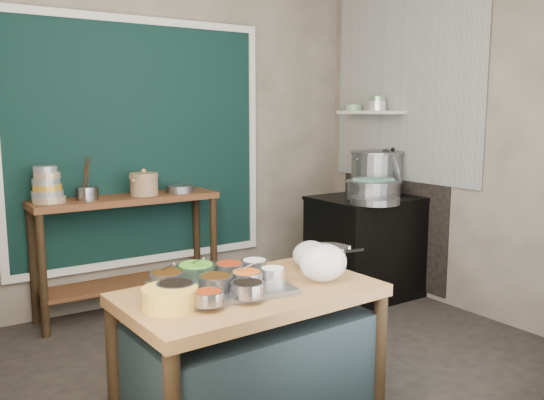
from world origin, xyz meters
TOP-DOWN VIEW (x-y plane):
  - floor at (0.00, 0.00)m, footprint 3.50×3.00m
  - back_wall at (0.00, 1.51)m, footprint 3.50×0.02m
  - right_wall at (1.76, 0.00)m, footprint 0.02×3.00m
  - curtain_panel at (-0.35, 1.47)m, footprint 2.10×0.02m
  - curtain_frame at (-0.35, 1.46)m, footprint 2.22×0.03m
  - tile_panel at (1.74, 0.55)m, footprint 0.02×1.70m
  - soot_patch at (1.74, 0.65)m, footprint 0.01×1.30m
  - wall_shelf at (1.63, 0.85)m, footprint 0.22×0.70m
  - prep_table at (-0.65, -0.75)m, footprint 1.28×0.77m
  - back_counter at (-0.55, 1.28)m, footprint 1.45×0.40m
  - stove_block at (1.35, 0.55)m, footprint 0.90×0.68m
  - stove_top at (1.35, 0.55)m, footprint 0.92×0.69m
  - condiment_tray at (-0.78, -0.70)m, footprint 0.68×0.53m
  - condiment_bowls at (-0.81, -0.69)m, footprint 0.68×0.54m
  - yellow_basin at (-1.09, -0.80)m, footprint 0.30×0.30m
  - saucepan at (-0.06, -0.63)m, footprint 0.24×0.24m
  - plastic_bag_a at (-0.27, -0.84)m, footprint 0.29×0.26m
  - plastic_bag_b at (-0.17, -0.61)m, footprint 0.23×0.21m
  - bowl_stack at (-1.13, 1.30)m, footprint 0.24×0.24m
  - utensil_cup at (-0.85, 1.28)m, footprint 0.22×0.22m
  - ceramic_crock at (-0.41, 1.25)m, footprint 0.31×0.31m
  - wide_bowl at (-0.10, 1.25)m, footprint 0.26×0.26m
  - stock_pot at (1.54, 0.66)m, footprint 0.52×0.52m
  - pot_lid at (1.59, 0.54)m, footprint 0.27×0.42m
  - steamer at (1.30, 0.44)m, footprint 0.58×0.58m
  - green_cloth at (1.30, 0.44)m, footprint 0.30×0.24m
  - shallow_pan at (1.13, 0.25)m, footprint 0.41×0.41m
  - shelf_bowl_stack at (1.63, 0.76)m, footprint 0.16×0.16m
  - shelf_bowl_green at (1.63, 1.08)m, footprint 0.19×0.19m

SIDE VIEW (x-z plane):
  - floor at x=0.00m, z-range -0.02..0.00m
  - prep_table at x=-0.65m, z-range 0.00..0.75m
  - stove_block at x=1.35m, z-range 0.00..0.85m
  - back_counter at x=-0.55m, z-range 0.00..0.95m
  - soot_patch at x=1.74m, z-range 0.05..1.35m
  - condiment_tray at x=-0.78m, z-range 0.75..0.78m
  - yellow_basin at x=-1.09m, z-range 0.75..0.85m
  - saucepan at x=-0.06m, z-range 0.75..0.86m
  - condiment_bowls at x=-0.81m, z-range 0.77..0.85m
  - plastic_bag_b at x=-0.17m, z-range 0.75..0.90m
  - plastic_bag_a at x=-0.27m, z-range 0.75..0.94m
  - stove_top at x=1.35m, z-range 0.85..0.88m
  - shallow_pan at x=1.13m, z-range 0.88..0.93m
  - steamer at x=1.30m, z-range 0.88..1.03m
  - wide_bowl at x=-0.10m, z-range 0.95..1.01m
  - utensil_cup at x=-0.85m, z-range 0.95..1.05m
  - ceramic_crock at x=-0.41m, z-range 0.95..1.11m
  - green_cloth at x=1.30m, z-range 1.03..1.06m
  - bowl_stack at x=-1.13m, z-range 0.93..1.20m
  - stock_pot at x=1.54m, z-range 0.88..1.26m
  - pot_lid at x=1.59m, z-range 0.88..1.29m
  - curtain_panel at x=-0.35m, z-range 0.40..2.30m
  - curtain_frame at x=-0.35m, z-range 0.34..2.36m
  - back_wall at x=0.00m, z-range 0.00..2.80m
  - right_wall at x=1.76m, z-range 0.00..2.80m
  - wall_shelf at x=1.63m, z-range 1.59..1.61m
  - shelf_bowl_green at x=1.63m, z-range 1.61..1.67m
  - shelf_bowl_stack at x=1.63m, z-range 1.61..1.74m
  - tile_panel at x=1.74m, z-range 1.00..2.70m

